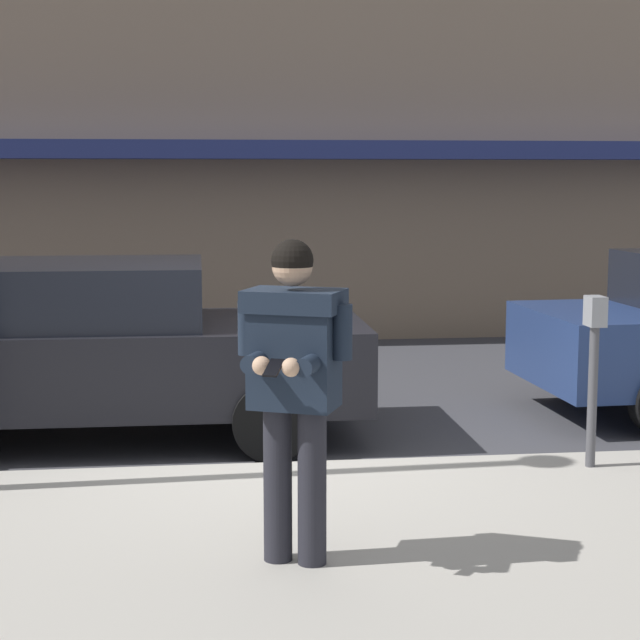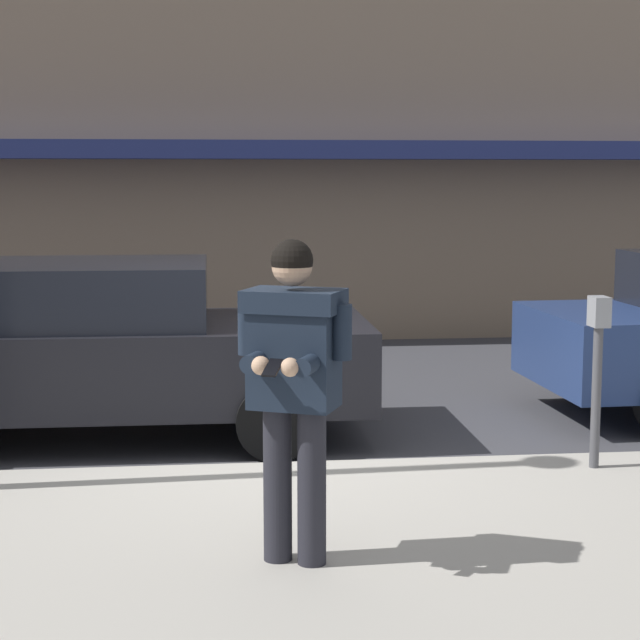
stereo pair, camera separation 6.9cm
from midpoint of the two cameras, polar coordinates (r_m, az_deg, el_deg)
name	(u,v)px [view 2 (the right image)]	position (r m, az deg, el deg)	size (l,w,h in m)	color
ground_plane	(266,473)	(8.33, -2.66, -8.15)	(80.00, 80.00, 0.00)	#3D3D42
sidewalk	(491,606)	(5.80, 9.48, -14.81)	(32.00, 5.30, 0.14)	#A8A399
curb_paint_line	(393,467)	(8.50, 4.13, -7.83)	(28.00, 0.12, 0.01)	silver
parked_sedan_mid	(103,349)	(9.40, -11.28, -1.52)	(4.52, 1.96, 1.54)	black
man_texting_on_phone	(294,366)	(5.82, -1.08, -2.48)	(0.61, 0.65, 1.81)	#23232B
parking_meter	(598,357)	(8.05, 14.83, -1.90)	(0.12, 0.18, 1.27)	#4C4C51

